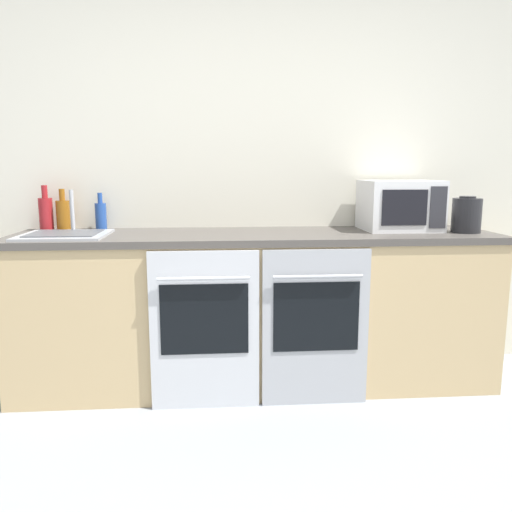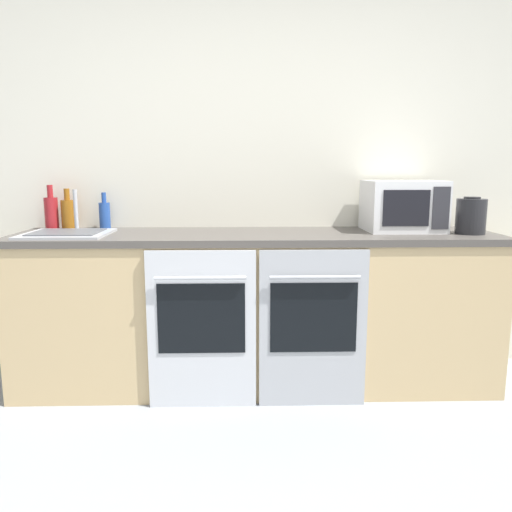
{
  "view_description": "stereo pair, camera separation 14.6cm",
  "coord_description": "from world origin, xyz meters",
  "views": [
    {
      "loc": [
        -0.23,
        -1.18,
        1.3
      ],
      "look_at": [
        -0.0,
        1.75,
        0.79
      ],
      "focal_mm": 35.0,
      "sensor_mm": 36.0,
      "label": 1
    },
    {
      "loc": [
        -0.08,
        -1.18,
        1.3
      ],
      "look_at": [
        -0.0,
        1.75,
        0.79
      ],
      "focal_mm": 35.0,
      "sensor_mm": 36.0,
      "label": 2
    }
  ],
  "objects": [
    {
      "name": "wall_back",
      "position": [
        0.0,
        2.09,
        1.3
      ],
      "size": [
        10.0,
        0.06,
        2.6
      ],
      "color": "silver",
      "rests_on": "ground_plane"
    },
    {
      "name": "oven_right",
      "position": [
        0.3,
        1.42,
        0.45
      ],
      "size": [
        0.59,
        0.06,
        0.88
      ],
      "color": "#A8AAAF",
      "rests_on": "ground_plane"
    },
    {
      "name": "microwave",
      "position": [
        0.9,
        1.83,
        1.08
      ],
      "size": [
        0.45,
        0.39,
        0.3
      ],
      "color": "silver",
      "rests_on": "counter_back"
    },
    {
      "name": "kettle",
      "position": [
        1.25,
        1.67,
        1.03
      ],
      "size": [
        0.17,
        0.17,
        0.21
      ],
      "color": "#232326",
      "rests_on": "counter_back"
    },
    {
      "name": "bottle_blue",
      "position": [
        -0.95,
        1.99,
        1.02
      ],
      "size": [
        0.07,
        0.07,
        0.23
      ],
      "color": "#234793",
      "rests_on": "counter_back"
    },
    {
      "name": "oven_left",
      "position": [
        -0.3,
        1.42,
        0.45
      ],
      "size": [
        0.59,
        0.06,
        0.88
      ],
      "color": "silver",
      "rests_on": "ground_plane"
    },
    {
      "name": "bottle_amber",
      "position": [
        -1.17,
        1.96,
        1.03
      ],
      "size": [
        0.08,
        0.08,
        0.25
      ],
      "color": "#8C5114",
      "rests_on": "counter_back"
    },
    {
      "name": "sink",
      "position": [
        -1.08,
        1.68,
        0.94
      ],
      "size": [
        0.47,
        0.43,
        0.25
      ],
      "color": "#A8AAAF",
      "rests_on": "counter_back"
    },
    {
      "name": "counter_back",
      "position": [
        0.0,
        1.75,
        0.46
      ],
      "size": [
        2.84,
        0.65,
        0.93
      ],
      "color": "tan",
      "rests_on": "ground_plane"
    },
    {
      "name": "bottle_red",
      "position": [
        -1.27,
        1.96,
        1.04
      ],
      "size": [
        0.08,
        0.08,
        0.28
      ],
      "color": "maroon",
      "rests_on": "counter_back"
    }
  ]
}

